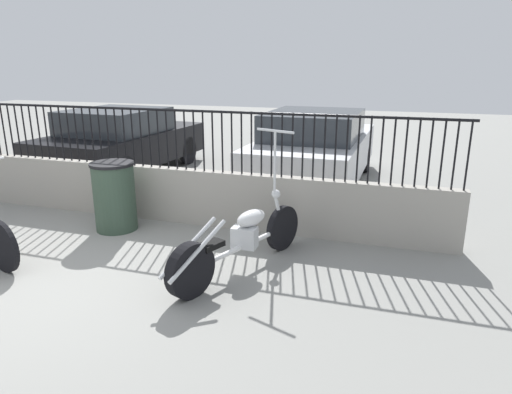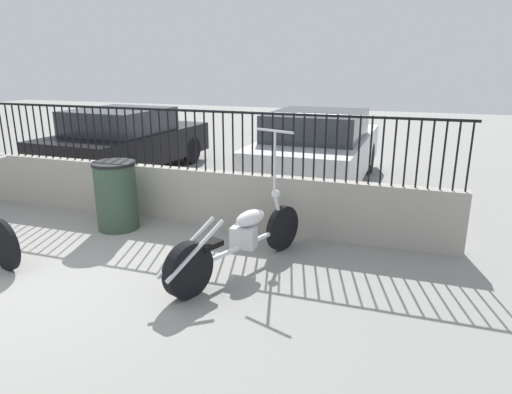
{
  "view_description": "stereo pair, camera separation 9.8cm",
  "coord_description": "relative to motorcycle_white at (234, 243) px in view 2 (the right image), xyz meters",
  "views": [
    {
      "loc": [
        3.66,
        -3.44,
        2.29
      ],
      "look_at": [
        2.0,
        1.68,
        0.7
      ],
      "focal_mm": 32.0,
      "sensor_mm": 36.0,
      "label": 1
    },
    {
      "loc": [
        3.75,
        -3.41,
        2.29
      ],
      "look_at": [
        2.0,
        1.68,
        0.7
      ],
      "focal_mm": 32.0,
      "sensor_mm": 36.0,
      "label": 2
    }
  ],
  "objects": [
    {
      "name": "trash_bin",
      "position": [
        -2.12,
        0.82,
        0.12
      ],
      "size": [
        0.6,
        0.6,
        0.97
      ],
      "color": "#334738",
      "rests_on": "ground_plane"
    },
    {
      "name": "car_silver",
      "position": [
        0.07,
        4.2,
        0.34
      ],
      "size": [
        1.9,
        4.27,
        1.42
      ],
      "rotation": [
        0.0,
        0.0,
        1.56
      ],
      "color": "black",
      "rests_on": "ground_plane"
    },
    {
      "name": "fence_railing",
      "position": [
        -1.99,
        1.4,
        0.98
      ],
      "size": [
        8.97,
        0.04,
        0.86
      ],
      "color": "black",
      "rests_on": "low_wall"
    },
    {
      "name": "car_black",
      "position": [
        -4.03,
        3.89,
        0.32
      ],
      "size": [
        2.09,
        3.99,
        1.37
      ],
      "rotation": [
        0.0,
        0.0,
        1.52
      ],
      "color": "black",
      "rests_on": "ground_plane"
    },
    {
      "name": "ground_plane",
      "position": [
        -1.99,
        -0.97,
        -0.37
      ],
      "size": [
        40.0,
        40.0,
        0.0
      ],
      "primitive_type": "plane",
      "color": "gray"
    },
    {
      "name": "motorcycle_white",
      "position": [
        0.0,
        0.0,
        0.0
      ],
      "size": [
        0.96,
        2.11,
        1.55
      ],
      "rotation": [
        0.0,
        0.0,
        1.2
      ],
      "color": "black",
      "rests_on": "ground_plane"
    },
    {
      "name": "low_wall",
      "position": [
        -1.99,
        1.4,
        0.04
      ],
      "size": [
        8.97,
        0.18,
        0.81
      ],
      "color": "#9E998E",
      "rests_on": "ground_plane"
    }
  ]
}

